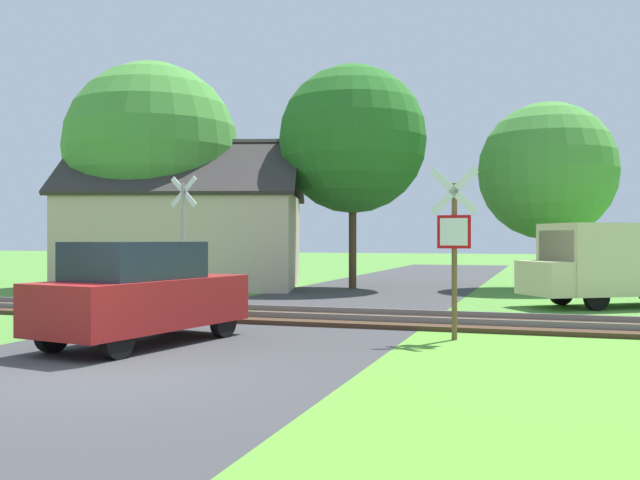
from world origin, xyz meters
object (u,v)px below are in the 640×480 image
at_px(house, 187,237).
at_px(tree_right, 547,171).
at_px(tree_center, 353,139).
at_px(parked_car, 142,293).
at_px(mail_truck, 619,261).
at_px(stop_sign_near, 454,241).
at_px(tree_left, 152,150).
at_px(crossing_sign_far, 183,231).

height_order(house, tree_right, tree_right).
bearing_deg(tree_center, parked_car, -89.45).
distance_m(mail_truck, parked_car, 13.12).
relative_size(stop_sign_near, tree_left, 0.36).
distance_m(stop_sign_near, house, 15.79).
distance_m(tree_right, mail_truck, 7.27).
distance_m(stop_sign_near, mail_truck, 8.53).
relative_size(house, parked_car, 2.35).
xyz_separation_m(stop_sign_near, tree_center, (-5.21, 12.32, 3.69)).
xyz_separation_m(stop_sign_near, parked_car, (-5.07, -2.20, -0.90)).
height_order(tree_right, tree_left, tree_left).
bearing_deg(stop_sign_near, house, -43.73).
relative_size(crossing_sign_far, tree_left, 0.42).
relative_size(crossing_sign_far, mail_truck, 0.70).
bearing_deg(tree_left, mail_truck, -11.47).
relative_size(tree_center, parked_car, 1.94).
relative_size(house, mail_truck, 1.93).
xyz_separation_m(house, tree_center, (6.11, 1.31, 3.59)).
xyz_separation_m(house, mail_truck, (14.76, -3.23, -0.65)).
height_order(stop_sign_near, tree_center, tree_center).
bearing_deg(tree_center, tree_left, -170.86).
bearing_deg(tree_left, parked_car, -59.64).
relative_size(tree_center, tree_left, 0.96).
bearing_deg(tree_left, stop_sign_near, -40.79).
xyz_separation_m(house, parked_car, (6.25, -13.21, -0.99)).
bearing_deg(parked_car, mail_truck, 60.11).
distance_m(house, tree_center, 7.20).
height_order(stop_sign_near, crossing_sign_far, crossing_sign_far).
relative_size(stop_sign_near, crossing_sign_far, 0.87).
relative_size(stop_sign_near, tree_center, 0.38).
distance_m(tree_left, mail_truck, 17.11).
bearing_deg(crossing_sign_far, house, 125.54).
bearing_deg(mail_truck, tree_left, 46.27).
bearing_deg(tree_left, tree_right, 11.86).
relative_size(tree_right, parked_car, 1.60).
bearing_deg(parked_car, tree_left, 130.95).
bearing_deg(house, parked_car, -80.49).
height_order(tree_center, parked_car, tree_center).
height_order(tree_center, mail_truck, tree_center).
bearing_deg(house, crossing_sign_far, -78.34).
xyz_separation_m(tree_left, mail_truck, (16.30, -3.31, -4.00)).
distance_m(house, parked_car, 14.64).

